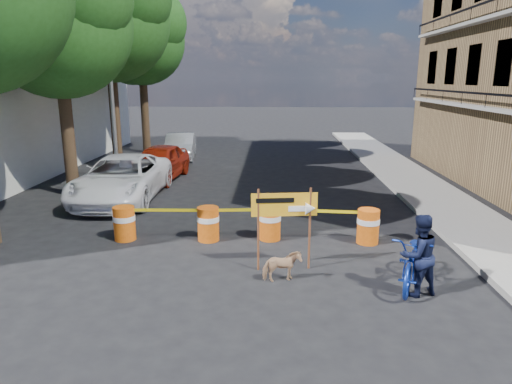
# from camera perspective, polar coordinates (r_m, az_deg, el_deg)

# --- Properties ---
(ground) EXTENTS (120.00, 120.00, 0.00)m
(ground) POSITION_cam_1_polar(r_m,az_deg,el_deg) (9.84, -0.76, -10.99)
(ground) COLOR black
(ground) RESTS_ON ground
(sidewalk_east) EXTENTS (2.40, 40.00, 0.15)m
(sidewalk_east) POSITION_cam_1_polar(r_m,az_deg,el_deg) (16.49, 22.42, -1.40)
(sidewalk_east) COLOR gray
(sidewalk_east) RESTS_ON ground
(tree_mid_a) EXTENTS (5.25, 5.00, 8.68)m
(tree_mid_a) POSITION_cam_1_polar(r_m,az_deg,el_deg) (17.55, -23.45, 18.98)
(tree_mid_a) COLOR #332316
(tree_mid_a) RESTS_ON ground
(tree_mid_b) EXTENTS (5.67, 5.40, 9.62)m
(tree_mid_b) POSITION_cam_1_polar(r_m,az_deg,el_deg) (22.25, -17.87, 19.99)
(tree_mid_b) COLOR #332316
(tree_mid_b) RESTS_ON ground
(tree_far) EXTENTS (5.04, 4.80, 8.84)m
(tree_far) POSITION_cam_1_polar(r_m,az_deg,el_deg) (26.97, -14.09, 18.01)
(tree_far) COLOR #332316
(tree_far) RESTS_ON ground
(streetlamp) EXTENTS (1.25, 0.18, 8.00)m
(streetlamp) POSITION_cam_1_polar(r_m,az_deg,el_deg) (19.48, -17.59, 14.04)
(streetlamp) COLOR gray
(streetlamp) RESTS_ON ground
(barrel_far_left) EXTENTS (0.58, 0.58, 0.90)m
(barrel_far_left) POSITION_cam_1_polar(r_m,az_deg,el_deg) (12.51, -16.13, -3.69)
(barrel_far_left) COLOR #D3520C
(barrel_far_left) RESTS_ON ground
(barrel_mid_left) EXTENTS (0.58, 0.58, 0.90)m
(barrel_mid_left) POSITION_cam_1_polar(r_m,az_deg,el_deg) (12.04, -5.99, -3.89)
(barrel_mid_left) COLOR #D3520C
(barrel_mid_left) RESTS_ON ground
(barrel_mid_right) EXTENTS (0.58, 0.58, 0.90)m
(barrel_mid_right) POSITION_cam_1_polar(r_m,az_deg,el_deg) (12.06, 1.76, -3.80)
(barrel_mid_right) COLOR #D3520C
(barrel_mid_right) RESTS_ON ground
(barrel_far_right) EXTENTS (0.58, 0.58, 0.90)m
(barrel_far_right) POSITION_cam_1_polar(r_m,az_deg,el_deg) (12.13, 13.83, -4.10)
(barrel_far_right) COLOR #D3520C
(barrel_far_right) RESTS_ON ground
(detour_sign) EXTENTS (1.44, 0.29, 1.86)m
(detour_sign) POSITION_cam_1_polar(r_m,az_deg,el_deg) (9.96, 4.64, -2.33)
(detour_sign) COLOR #592D19
(detour_sign) RESTS_ON ground
(pedestrian) EXTENTS (0.96, 0.85, 1.65)m
(pedestrian) POSITION_cam_1_polar(r_m,az_deg,el_deg) (9.49, 19.66, -7.43)
(pedestrian) COLOR black
(pedestrian) RESTS_ON ground
(bicycle) EXTENTS (1.14, 1.34, 2.16)m
(bicycle) POSITION_cam_1_polar(r_m,az_deg,el_deg) (9.80, 19.36, -5.12)
(bicycle) COLOR #1432A6
(bicycle) RESTS_ON ground
(dog) EXTENTS (0.86, 0.56, 0.67)m
(dog) POSITION_cam_1_polar(r_m,az_deg,el_deg) (9.68, 3.24, -9.27)
(dog) COLOR tan
(dog) RESTS_ON ground
(suv_white) EXTENTS (2.57, 5.51, 1.53)m
(suv_white) POSITION_cam_1_polar(r_m,az_deg,el_deg) (16.61, -16.41, 1.65)
(suv_white) COLOR white
(suv_white) RESTS_ON ground
(sedan_red) EXTENTS (2.12, 4.46, 1.47)m
(sedan_red) POSITION_cam_1_polar(r_m,az_deg,el_deg) (19.53, -12.03, 3.62)
(sedan_red) COLOR maroon
(sedan_red) RESTS_ON ground
(sedan_silver) EXTENTS (1.85, 4.22, 1.35)m
(sedan_silver) POSITION_cam_1_polar(r_m,az_deg,el_deg) (24.43, -9.41, 5.64)
(sedan_silver) COLOR #A2A4A9
(sedan_silver) RESTS_ON ground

